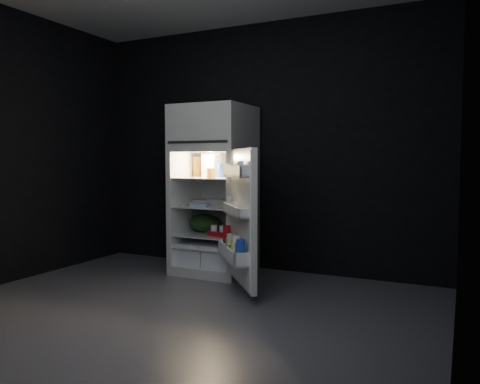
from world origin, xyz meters
The scene contains 19 objects.
floor centered at (0.00, 0.00, 0.00)m, with size 4.00×3.40×0.00m, color #57575D.
wall_back centered at (0.00, 1.70, 1.35)m, with size 4.00×0.00×2.70m, color black.
wall_left centered at (-2.00, 0.00, 1.35)m, with size 0.00×3.40×2.70m, color black.
wall_right centered at (2.00, 0.00, 1.35)m, with size 0.00×3.40×2.70m, color black.
refrigerator centered at (-0.37, 1.32, 0.96)m, with size 0.76×0.71×1.78m.
fridge_door centered at (0.25, 0.65, 0.68)m, with size 0.60×0.68×1.22m.
milk_jug centered at (-0.43, 1.34, 1.15)m, with size 0.16×0.16×0.24m, color white.
mayo_jar centered at (-0.27, 1.29, 1.10)m, with size 0.10×0.10×0.14m, color #2040B0.
jam_jar centered at (-0.15, 1.32, 1.09)m, with size 0.11×0.11×0.13m, color black.
amber_bottle centered at (-0.65, 1.41, 1.14)m, with size 0.09×0.09×0.22m, color #B87D1D.
small_carton centered at (-0.30, 1.11, 1.08)m, with size 0.07×0.05×0.10m, color orange.
egg_carton centered at (-0.27, 1.25, 0.76)m, with size 0.27×0.10×0.07m, color gray.
pie centered at (-0.54, 1.39, 0.75)m, with size 0.33×0.33×0.04m, color tan.
flat_package centered at (-0.41, 1.07, 0.75)m, with size 0.20×0.10×0.04m, color #84A3CC.
wrapped_pkg centered at (-0.17, 1.38, 0.75)m, with size 0.13×0.11×0.05m, color beige.
produce_bag centered at (-0.50, 1.33, 0.52)m, with size 0.36×0.31×0.20m, color #193815.
yogurt_tray centered at (-0.23, 1.15, 0.45)m, with size 0.24×0.13×0.05m, color #9F0D15.
small_can_red centered at (-0.18, 1.47, 0.47)m, with size 0.07×0.07×0.09m, color #9F0D15.
small_can_silver centered at (-0.17, 1.42, 0.47)m, with size 0.07×0.07×0.09m, color silver.
Camera 1 is at (2.03, -3.07, 1.20)m, focal length 35.00 mm.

